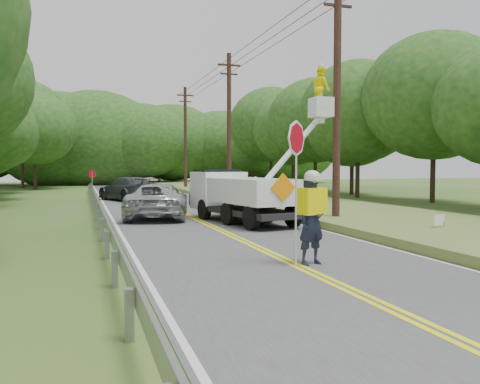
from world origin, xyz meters
name	(u,v)px	position (x,y,z in m)	size (l,w,h in m)	color
ground	(334,284)	(0.00, 0.00, 0.00)	(140.00, 140.00, 0.00)	#2A4F21
road	(188,215)	(0.00, 14.00, 0.01)	(7.20, 96.00, 0.03)	#454547
guardrail	(97,204)	(-4.02, 14.91, 0.55)	(0.18, 48.00, 0.77)	gray
utility_poles	(265,112)	(5.00, 17.02, 5.27)	(1.60, 43.30, 10.00)	black
tall_grass_verge	(324,208)	(7.10, 14.00, 0.15)	(7.00, 96.00, 0.30)	#567230
treeline_right	(348,119)	(15.48, 26.22, 6.06)	(10.64, 52.28, 11.05)	#332319
treeline_horizon	(119,141)	(-0.10, 56.15, 5.50)	(57.48, 14.58, 12.64)	#174515
flagger	(311,214)	(0.38, 1.77, 1.19)	(1.19, 0.70, 3.31)	#191E33
bucket_truck	(240,187)	(1.63, 11.05, 1.44)	(4.73, 6.43, 6.16)	black
suv_silver	(158,201)	(-1.50, 13.23, 0.78)	(2.52, 5.46, 1.52)	#B3B7BB
suv_darkgrey	(128,189)	(-1.78, 24.85, 0.81)	(2.22, 5.45, 1.58)	#373B40
stop_sign_permanent	(92,184)	(-4.17, 18.19, 1.37)	(0.40, 0.26, 2.12)	gray
yard_sign	(439,221)	(6.45, 4.75, 0.52)	(0.49, 0.13, 0.72)	white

